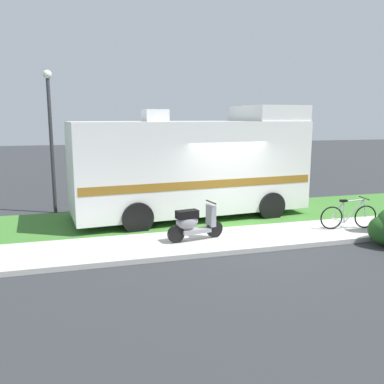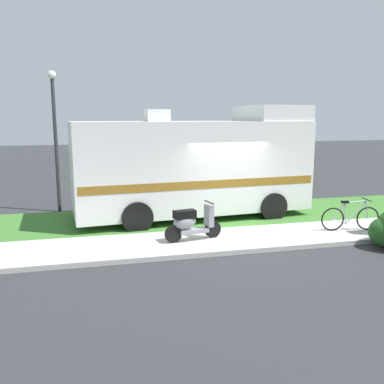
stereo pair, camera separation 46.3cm
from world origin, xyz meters
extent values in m
plane|color=#2D3033|center=(0.00, 0.00, 0.00)|extent=(80.00, 80.00, 0.00)
cube|color=beige|center=(0.00, -1.20, 0.06)|extent=(24.00, 2.00, 0.12)
cube|color=#3D752D|center=(0.00, 1.50, 0.04)|extent=(24.00, 3.40, 0.08)
cube|color=silver|center=(-0.87, 1.67, 1.70)|extent=(7.57, 3.15, 2.80)
cube|color=silver|center=(1.91, 1.91, 3.35)|extent=(2.00, 2.55, 0.50)
cube|color=#8C601E|center=(-0.87, 1.67, 1.28)|extent=(7.42, 3.16, 0.24)
cube|color=black|center=(2.78, 1.98, 2.19)|extent=(0.27, 2.15, 0.90)
cube|color=silver|center=(-1.97, 1.57, 3.28)|extent=(0.75, 0.66, 0.36)
cylinder|color=black|center=(1.30, 3.07, 0.45)|extent=(0.92, 0.36, 0.90)
cylinder|color=black|center=(1.51, 0.66, 0.45)|extent=(0.92, 0.36, 0.90)
cylinder|color=black|center=(-3.00, 2.70, 0.45)|extent=(0.92, 0.36, 0.90)
cylinder|color=black|center=(-2.79, 0.28, 0.45)|extent=(0.92, 0.36, 0.90)
cylinder|color=black|center=(-0.96, -1.05, 0.34)|extent=(0.45, 0.18, 0.44)
cylinder|color=black|center=(-2.04, -1.25, 0.34)|extent=(0.45, 0.18, 0.44)
cube|color=gray|center=(-1.50, -1.15, 0.36)|extent=(0.81, 0.41, 0.10)
cube|color=black|center=(-1.74, -1.19, 0.82)|extent=(0.60, 0.35, 0.20)
ellipsoid|color=gray|center=(-1.74, -1.19, 0.62)|extent=(0.64, 0.40, 0.36)
cube|color=gray|center=(-1.07, -1.07, 0.72)|extent=(0.19, 0.34, 0.56)
cylinder|color=black|center=(-1.07, -1.07, 1.07)|extent=(0.12, 0.50, 0.04)
sphere|color=white|center=(-1.07, -1.07, 0.90)|extent=(0.12, 0.12, 0.12)
torus|color=black|center=(3.45, -1.36, 0.45)|extent=(0.66, 0.13, 0.66)
torus|color=black|center=(2.45, -1.22, 0.45)|extent=(0.66, 0.13, 0.66)
cylinder|color=silver|center=(3.10, -1.31, 0.62)|extent=(0.57, 0.12, 0.67)
cylinder|color=silver|center=(2.80, -1.27, 0.60)|extent=(0.10, 0.05, 0.60)
cylinder|color=silver|center=(3.07, -1.31, 0.92)|extent=(0.61, 0.12, 0.09)
cylinder|color=silver|center=(2.64, -1.24, 0.37)|extent=(0.40, 0.09, 0.18)
cylinder|color=silver|center=(2.61, -1.24, 0.67)|extent=(0.35, 0.09, 0.47)
cylinder|color=silver|center=(3.41, -1.36, 0.70)|extent=(0.12, 0.05, 0.51)
cube|color=black|center=(2.77, -1.26, 0.93)|extent=(0.21, 0.13, 0.06)
cylinder|color=black|center=(3.37, -1.35, 0.99)|extent=(0.10, 0.52, 0.03)
cube|color=#1E2328|center=(1.43, 5.78, 1.01)|extent=(2.33, 2.05, 1.47)
cube|color=black|center=(1.43, 5.78, 1.45)|extent=(2.22, 2.07, 0.44)
cube|color=#1E2328|center=(-1.09, 5.70, 0.64)|extent=(2.84, 2.07, 0.72)
cylinder|color=black|center=(1.58, 6.74, 0.38)|extent=(0.77, 0.26, 0.76)
cylinder|color=black|center=(1.64, 4.84, 0.38)|extent=(0.77, 0.26, 0.76)
cylinder|color=black|center=(-1.45, 6.64, 0.38)|extent=(0.77, 0.26, 0.76)
cylinder|color=black|center=(-1.38, 4.74, 0.38)|extent=(0.77, 0.26, 0.76)
cylinder|color=#333338|center=(-5.11, 3.60, 2.23)|extent=(0.12, 0.12, 4.47)
sphere|color=silver|center=(-5.11, 3.60, 4.59)|extent=(0.28, 0.28, 0.28)
camera|label=1|loc=(-4.39, -10.91, 3.22)|focal=38.55mm
camera|label=2|loc=(-3.94, -11.03, 3.22)|focal=38.55mm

